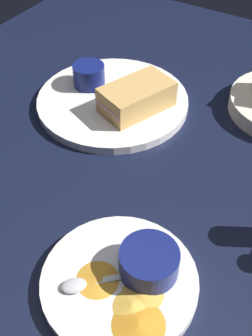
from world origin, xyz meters
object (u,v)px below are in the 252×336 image
ramekin_dark_sauce (89,74)px  ramekin_light_gravy (149,261)px  sandwich_half_near (137,97)px  spoon_by_gravy_ramekin (84,284)px  plate_chips_companion (119,282)px  plate_sandwich_main (113,101)px  spoon_by_dark_ramekin (106,94)px

ramekin_dark_sauce → ramekin_light_gravy: size_ratio=0.81×
sandwich_half_near → spoon_by_gravy_ramekin: size_ratio=1.84×
ramekin_dark_sauce → plate_chips_companion: (33.80, 28.36, -3.11)cm
plate_chips_companion → plate_sandwich_main: bearing=-145.8°
sandwich_half_near → ramekin_light_gravy: (29.07, 19.02, -0.44)cm
plate_sandwich_main → ramekin_light_gravy: bearing=39.8°
plate_chips_companion → spoon_by_gravy_ramekin: spoon_by_gravy_ramekin is taller
plate_sandwich_main → sandwich_half_near: sandwich_half_near is taller
ramekin_dark_sauce → ramekin_light_gravy: bearing=45.1°
ramekin_dark_sauce → plate_chips_companion: bearing=40.0°
ramekin_light_gravy → ramekin_dark_sauce: bearing=-134.9°
spoon_by_gravy_ramekin → plate_sandwich_main: bearing=-152.1°
plate_sandwich_main → sandwich_half_near: 6.37cm
spoon_by_dark_ramekin → spoon_by_gravy_ramekin: (35.55, 20.19, 0.00)cm
plate_sandwich_main → ramekin_dark_sauce: size_ratio=4.68×
plate_chips_companion → ramekin_light_gravy: size_ratio=2.64×
plate_sandwich_main → spoon_by_dark_ramekin: (-0.02, -1.40, 1.16)cm
ramekin_dark_sauce → spoon_by_dark_ramekin: ramekin_dark_sauce is taller
sandwich_half_near → spoon_by_dark_ramekin: sandwich_half_near is taller
sandwich_half_near → spoon_by_gravy_ramekin: 37.69cm
plate_sandwich_main → spoon_by_gravy_ramekin: 40.21cm
plate_chips_companion → ramekin_light_gravy: ramekin_light_gravy is taller
sandwich_half_near → plate_chips_companion: size_ratio=0.74×
plate_sandwich_main → ramekin_light_gravy: ramekin_light_gravy is taller
sandwich_half_near → spoon_by_gravy_ramekin: (35.21, 13.29, -2.04)cm
sandwich_half_near → ramekin_dark_sauce: bearing=-98.2°
plate_sandwich_main → ramekin_dark_sauce: bearing=-102.3°
sandwich_half_near → ramekin_dark_sauce: 11.99cm
plate_sandwich_main → spoon_by_dark_ramekin: spoon_by_dark_ramekin is taller
ramekin_light_gravy → plate_sandwich_main: bearing=-140.2°
ramekin_dark_sauce → spoon_by_dark_ramekin: (1.37, 4.97, -1.94)cm
sandwich_half_near → spoon_by_gravy_ramekin: bearing=20.7°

